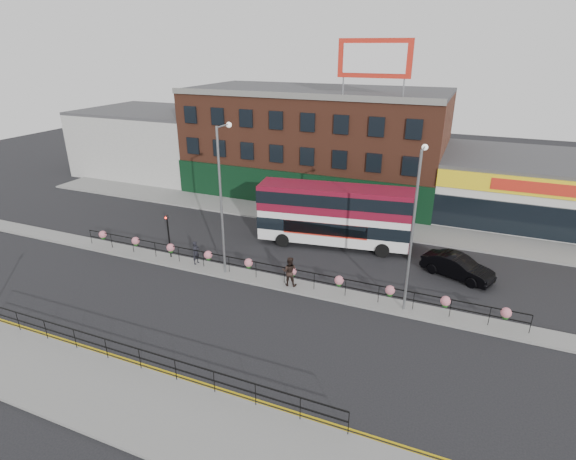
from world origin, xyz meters
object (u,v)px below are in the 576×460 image
at_px(car, 457,267).
at_px(pedestrian_b, 289,271).
at_px(double_decker_bus, 336,210).
at_px(lamp_column_west, 222,189).
at_px(pedestrian_a, 196,253).
at_px(lamp_column_east, 414,218).

xyz_separation_m(car, pedestrian_b, (-9.65, -5.46, 0.36)).
height_order(car, pedestrian_b, pedestrian_b).
bearing_deg(double_decker_bus, car, -11.84).
bearing_deg(lamp_column_west, pedestrian_b, -2.38).
relative_size(pedestrian_b, lamp_column_west, 0.20).
relative_size(double_decker_bus, pedestrian_a, 7.10).
xyz_separation_m(double_decker_bus, lamp_column_east, (6.44, -7.12, 2.78)).
height_order(double_decker_bus, pedestrian_a, double_decker_bus).
xyz_separation_m(car, lamp_column_east, (-2.53, -5.24, 4.87)).
relative_size(double_decker_bus, pedestrian_b, 6.06).
bearing_deg(lamp_column_west, double_decker_bus, 53.47).
bearing_deg(pedestrian_a, lamp_column_west, -84.18).
bearing_deg(pedestrian_a, lamp_column_east, -81.84).
height_order(pedestrian_b, lamp_column_east, lamp_column_east).
bearing_deg(car, pedestrian_a, 128.93).
xyz_separation_m(double_decker_bus, pedestrian_b, (-0.68, -7.34, -1.73)).
bearing_deg(lamp_column_east, car, 64.26).
xyz_separation_m(pedestrian_b, lamp_column_east, (7.12, 0.23, 4.51)).
distance_m(car, lamp_column_east, 7.58).
relative_size(pedestrian_a, lamp_column_west, 0.17).
height_order(double_decker_bus, lamp_column_west, lamp_column_west).
relative_size(pedestrian_b, lamp_column_east, 0.21).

